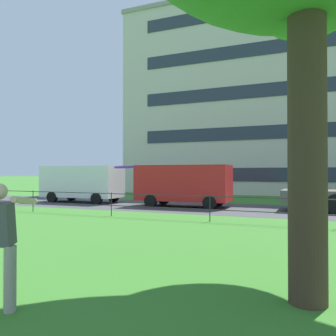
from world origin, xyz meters
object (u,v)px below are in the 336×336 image
object	(u,v)px
frisbee	(125,167)
apartment_building_background	(311,99)
panel_van_right	(82,182)
panel_van_far_right	(184,183)

from	to	relation	value
frisbee	apartment_building_background	xyz separation A→B (m)	(1.68, 30.86, 6.71)
panel_van_right	apartment_building_background	xyz separation A→B (m)	(12.82, 16.95, 7.35)
panel_van_far_right	panel_van_right	bearing A→B (deg)	178.51
panel_van_far_right	frisbee	bearing A→B (deg)	-72.35
panel_van_far_right	apartment_building_background	xyz separation A→B (m)	(6.05, 17.13, 7.35)
panel_van_right	panel_van_far_right	xyz separation A→B (m)	(6.77, -0.18, 0.00)
frisbee	apartment_building_background	distance (m)	31.62
frisbee	panel_van_right	bearing A→B (deg)	128.69
panel_van_right	apartment_building_background	distance (m)	22.49
panel_van_right	apartment_building_background	size ratio (longest dim) A/B	0.15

